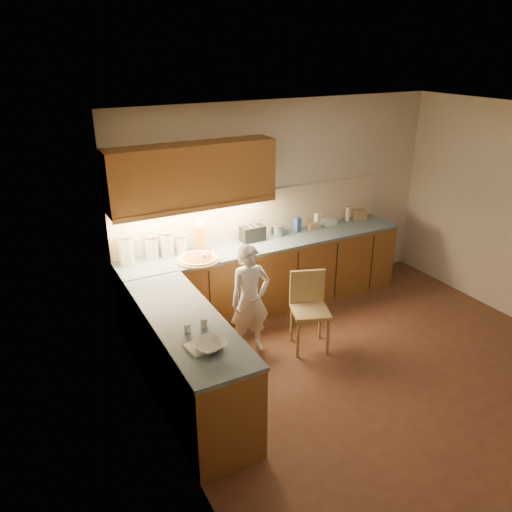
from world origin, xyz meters
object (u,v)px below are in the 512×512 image
pizza_on_board (198,259)px  toaster (253,233)px  oil_jug (200,237)px  child (250,300)px  wooden_chair (309,305)px

pizza_on_board → toaster: (0.84, 0.27, 0.07)m
oil_jug → pizza_on_board: bearing=-115.9°
child → toaster: 1.12m
pizza_on_board → wooden_chair: pizza_on_board is taller
pizza_on_board → toaster: 0.88m
toaster → wooden_chair: bearing=-84.4°
toaster → child: bearing=-119.9°
pizza_on_board → child: child is taller
pizza_on_board → wooden_chair: size_ratio=0.56×
pizza_on_board → toaster: same height
oil_jug → toaster: (0.70, -0.02, -0.07)m
wooden_chair → toaster: 1.23m
pizza_on_board → oil_jug: 0.35m
wooden_chair → toaster: toaster is taller
wooden_chair → oil_jug: 1.52m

